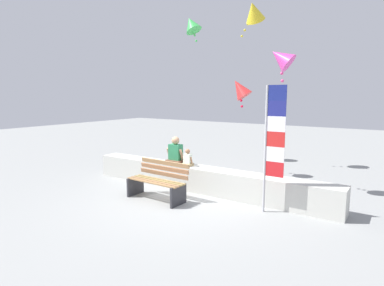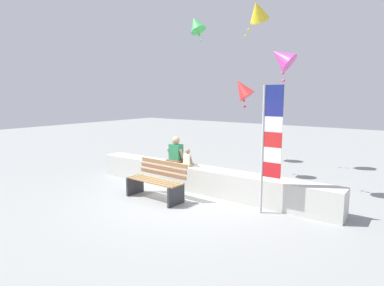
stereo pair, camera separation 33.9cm
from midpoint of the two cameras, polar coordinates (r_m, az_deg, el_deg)
ground_plane at (r=7.66m, az=-0.55°, el=-10.01°), size 40.00×40.00×0.00m
seawall_ledge at (r=8.21m, az=2.88°, el=-6.48°), size 6.78×0.54×0.62m
park_bench at (r=7.65m, az=-5.01°, el=-6.86°), size 1.49×0.66×0.88m
person_adult at (r=8.49m, az=-1.72°, el=-1.84°), size 0.48×0.35×0.74m
person_child at (r=8.28m, az=0.39°, el=-2.90°), size 0.29×0.21×0.45m
flag_banner at (r=6.61m, az=14.97°, el=0.65°), size 0.42×0.05×2.63m
kite_red at (r=9.69m, az=9.93°, el=9.53°), size 0.80×0.65×0.95m
kite_green at (r=12.33m, az=1.57°, el=20.33°), size 0.78×0.65×0.94m
kite_magenta at (r=8.24m, az=16.78°, el=14.37°), size 0.76×0.63×0.93m
kite_yellow at (r=11.22m, az=12.51°, el=21.92°), size 0.75×0.85×1.18m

